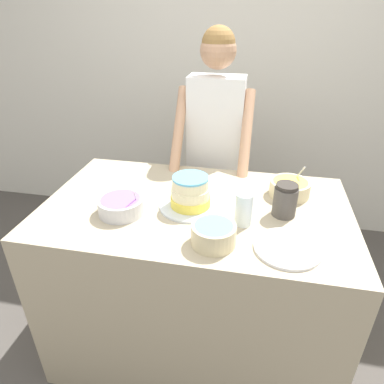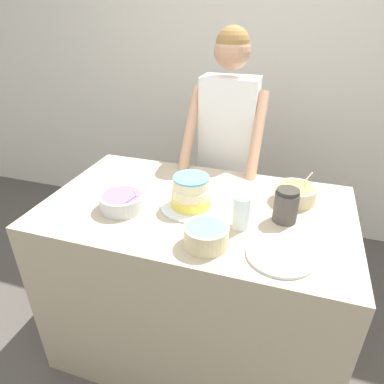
{
  "view_description": "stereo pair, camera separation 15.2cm",
  "coord_description": "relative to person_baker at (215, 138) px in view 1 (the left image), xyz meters",
  "views": [
    {
      "loc": [
        0.26,
        -0.93,
        1.76
      ],
      "look_at": [
        -0.01,
        0.38,
        1.03
      ],
      "focal_mm": 32.0,
      "sensor_mm": 36.0,
      "label": 1
    },
    {
      "loc": [
        0.4,
        -0.89,
        1.76
      ],
      "look_at": [
        -0.01,
        0.38,
        1.03
      ],
      "focal_mm": 32.0,
      "sensor_mm": 36.0,
      "label": 2
    }
  ],
  "objects": [
    {
      "name": "stoneware_jar",
      "position": [
        0.4,
        -0.64,
        -0.03
      ],
      "size": [
        0.1,
        0.1,
        0.15
      ],
      "color": "#4C4742",
      "rests_on": "counter"
    },
    {
      "name": "person_baker",
      "position": [
        0.0,
        0.0,
        0.0
      ],
      "size": [
        0.45,
        0.45,
        1.67
      ],
      "color": "#2D2D38",
      "rests_on": "ground_plane"
    },
    {
      "name": "drinking_glass",
      "position": [
        0.23,
        -0.75,
        -0.03
      ],
      "size": [
        0.07,
        0.07,
        0.15
      ],
      "color": "silver",
      "rests_on": "counter"
    },
    {
      "name": "wall_back",
      "position": [
        0.0,
        0.8,
        0.26
      ],
      "size": [
        10.0,
        0.05,
        2.6
      ],
      "color": "silver",
      "rests_on": "ground_plane"
    },
    {
      "name": "frosting_bowl_purple",
      "position": [
        -0.31,
        -0.77,
        -0.07
      ],
      "size": [
        0.2,
        0.2,
        0.14
      ],
      "color": "silver",
      "rests_on": "counter"
    },
    {
      "name": "ceramic_plate",
      "position": [
        0.41,
        -0.89,
        -0.1
      ],
      "size": [
        0.26,
        0.26,
        0.01
      ],
      "color": "silver",
      "rests_on": "counter"
    },
    {
      "name": "frosting_bowl_yellow",
      "position": [
        0.44,
        -0.45,
        -0.07
      ],
      "size": [
        0.19,
        0.19,
        0.14
      ],
      "color": "beige",
      "rests_on": "counter"
    },
    {
      "name": "cake",
      "position": [
        -0.02,
        -0.65,
        -0.04
      ],
      "size": [
        0.29,
        0.29,
        0.15
      ],
      "color": "silver",
      "rests_on": "counter"
    },
    {
      "name": "frosting_bowl_blue",
      "position": [
        0.13,
        -0.91,
        -0.06
      ],
      "size": [
        0.18,
        0.18,
        0.09
      ],
      "color": "beige",
      "rests_on": "counter"
    },
    {
      "name": "counter",
      "position": [
        0.0,
        -0.64,
        -0.58
      ],
      "size": [
        1.43,
        0.85,
        0.94
      ],
      "color": "tan",
      "rests_on": "ground_plane"
    }
  ]
}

